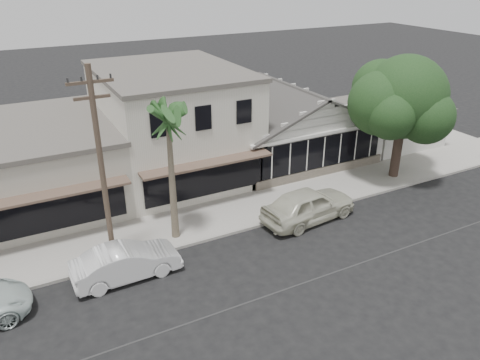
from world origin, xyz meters
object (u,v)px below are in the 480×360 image
car_1 (126,262)px  car_0 (309,205)px  utility_pole (101,167)px  shade_tree (401,99)px

car_1 → car_0: bearing=-88.4°
car_0 → car_1: car_0 is taller
utility_pole → shade_tree: bearing=4.3°
utility_pole → car_1: (0.27, -1.28, -4.03)m
utility_pole → shade_tree: 18.03m
shade_tree → car_0: bearing=-164.7°
car_0 → car_1: 9.83m
utility_pole → car_0: 10.84m
utility_pole → car_0: size_ratio=1.70×
car_0 → utility_pole: bearing=79.2°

